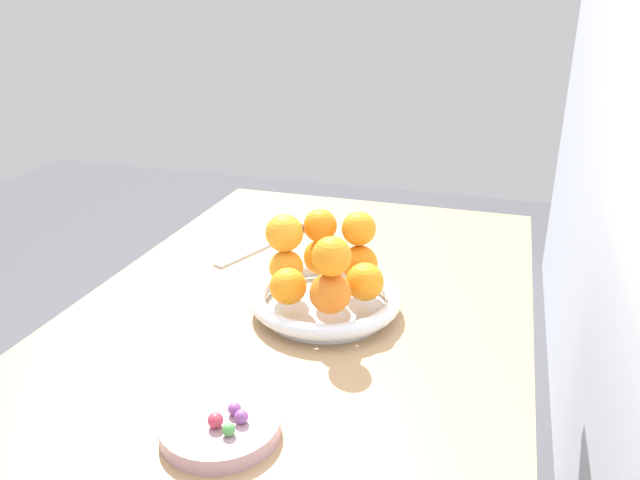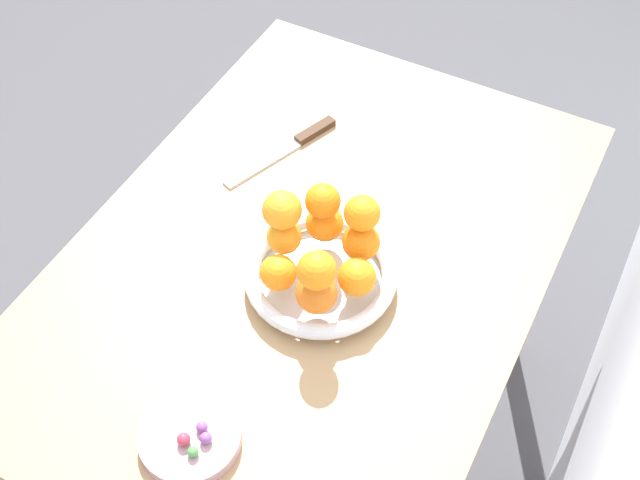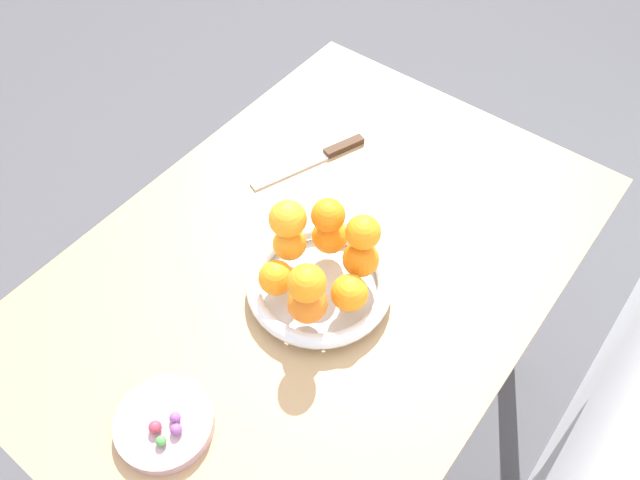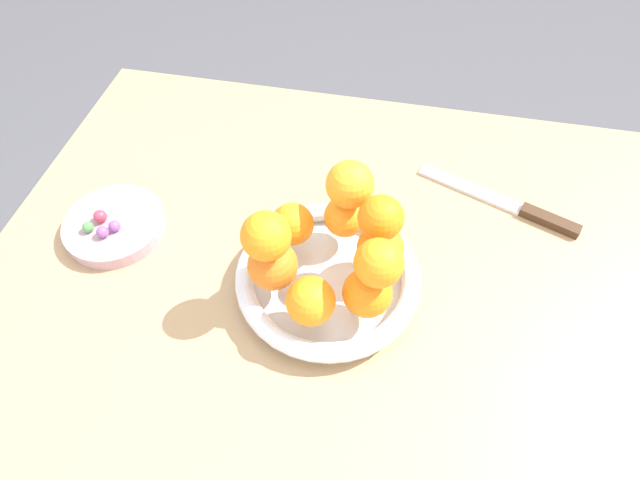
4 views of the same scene
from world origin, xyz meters
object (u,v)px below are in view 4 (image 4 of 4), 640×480
Objects in this scene: fruit_bowl at (328,277)px; orange_2 at (292,224)px; orange_6 at (266,236)px; candy_ball_3 at (88,227)px; candy_ball_2 at (103,232)px; knife at (511,205)px; orange_1 at (345,216)px; orange_0 at (381,248)px; candy_ball_0 at (115,226)px; orange_7 at (350,185)px; dining_table at (361,296)px; orange_9 at (379,263)px; orange_4 at (311,301)px; candy_ball_1 at (100,216)px; orange_3 at (273,265)px; orange_8 at (381,218)px; orange_5 at (367,293)px; candy_dish at (115,225)px.

fruit_bowl is 0.09m from orange_2.
orange_6 reaches higher than orange_2.
candy_ball_2 is at bearing 168.90° from candy_ball_3.
orange_1 is at bearing 27.30° from knife.
orange_0 is 0.39m from candy_ball_0.
fruit_bowl is 0.13m from orange_7.
orange_9 is (-0.02, 0.08, 0.22)m from dining_table.
orange_4 is 0.36m from candy_ball_3.
orange_6 is at bearing 81.35° from orange_2.
orange_2 reaches higher than candy_ball_1.
orange_3 reaches higher than candy_ball_2.
orange_8 is 3.01× the size of candy_ball_1.
orange_5 is at bearing 110.12° from orange_7.
fruit_bowl is at bearing -97.51° from orange_4.
candy_ball_2 is at bearing -7.40° from orange_5.
orange_3 is 0.30m from candy_ball_3.
orange_4 is 1.01× the size of orange_6.
dining_table is at bearing -147.31° from orange_3.
orange_9 reaches higher than knife.
orange_2 is 0.13m from orange_8.
orange_9 is at bearing 102.58° from dining_table.
knife is (-0.59, -0.19, -0.03)m from candy_ball_2.
orange_1 is 0.14m from orange_4.
orange_6 reaches higher than orange_8.
candy_ball_0 and candy_ball_3 have the same top height.
orange_5 is at bearing 112.20° from orange_1.
candy_dish is 2.59× the size of orange_8.
orange_0 is 1.03× the size of orange_6.
candy_ball_2 is at bearing 10.82° from orange_1.
orange_0 reaches higher than candy_ball_0.
orange_9 is (-0.06, 0.04, 0.11)m from fruit_bowl.
orange_3 is at bearing 166.68° from candy_dish.
candy_ball_1 is (0.28, -0.06, -0.10)m from orange_6.
orange_9 reaches higher than candy_dish.
knife is at bearing -138.79° from orange_8.
orange_7 reaches higher than candy_ball_2.
dining_table is 0.39m from candy_ball_0.
orange_7 is 4.01× the size of candy_ball_3.
orange_0 is at bearing -96.13° from orange_5.
orange_5 reaches higher than orange_1.
orange_7 is at bearing -98.74° from orange_4.
candy_ball_1 reaches higher than dining_table.
orange_4 is at bearing 166.89° from candy_ball_2.
orange_5 reaches higher than candy_ball_0.
dining_table is at bearing -77.42° from orange_9.
orange_5 is (0.01, 0.07, -0.00)m from orange_0.
orange_9 is (-0.07, -0.03, 0.06)m from orange_4.
orange_0 is 0.97× the size of orange_3.
candy_ball_2 is at bearing 50.36° from candy_ball_0.
orange_9 is 3.37× the size of candy_ball_2.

